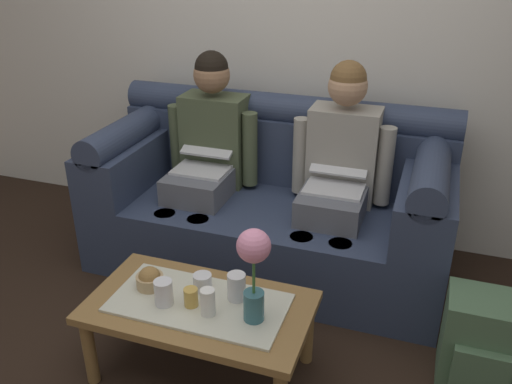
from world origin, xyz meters
name	(u,v)px	position (x,y,z in m)	size (l,w,h in m)	color
back_wall_patterned	(300,1)	(0.00, 1.70, 1.45)	(6.00, 0.12, 2.90)	silver
couch	(270,204)	(0.00, 1.17, 0.37)	(2.01, 0.88, 0.96)	#2D3851
person_left	(208,151)	(-0.39, 1.17, 0.66)	(0.56, 0.67, 1.22)	#595B66
person_right	(339,168)	(0.39, 1.17, 0.66)	(0.56, 0.67, 1.22)	#595B66
coffee_table	(200,312)	(0.00, 0.16, 0.33)	(0.97, 0.54, 0.38)	olive
flower_vase	(254,263)	(0.26, 0.13, 0.65)	(0.14, 0.14, 0.42)	#336672
snack_bowl	(150,279)	(-0.25, 0.19, 0.42)	(0.12, 0.12, 0.10)	tan
cup_near_left	(203,282)	(-0.02, 0.25, 0.42)	(0.08, 0.08, 0.08)	silver
cup_near_right	(191,297)	(-0.02, 0.13, 0.42)	(0.06, 0.06, 0.08)	gold
cup_far_center	(164,292)	(-0.13, 0.10, 0.44)	(0.08, 0.08, 0.11)	silver
cup_far_left	(208,302)	(0.07, 0.10, 0.44)	(0.06, 0.06, 0.12)	white
cup_far_right	(237,287)	(0.14, 0.24, 0.44)	(0.08, 0.08, 0.12)	silver
backpack_right	(481,342)	(1.17, 0.50, 0.21)	(0.32, 0.30, 0.43)	#4C6B4C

